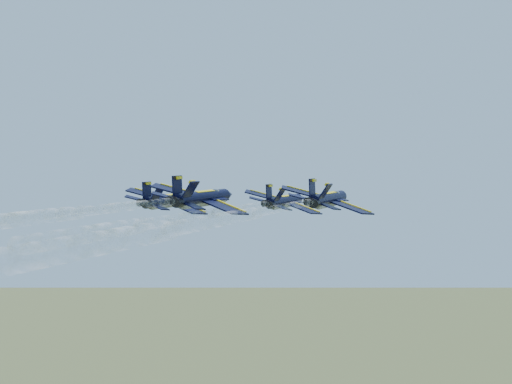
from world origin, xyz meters
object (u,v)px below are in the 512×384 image
Objects in this scene: jet_right at (328,199)px; jet_lead at (285,201)px; jet_left at (170,200)px; jet_slot at (203,198)px.

jet_lead is at bearing 127.55° from jet_right.
jet_slot is at bearing -48.57° from jet_left.
jet_left is at bearing 178.51° from jet_right.
jet_right is (21.54, 4.66, 0.00)m from jet_left.
jet_right and jet_slot have the same top height.
jet_lead and jet_slot have the same top height.
jet_slot is at bearing -92.88° from jet_lead.
jet_lead is 16.68m from jet_right.
jet_lead is 1.00× the size of jet_slot.
jet_right is at bearing -1.49° from jet_left.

